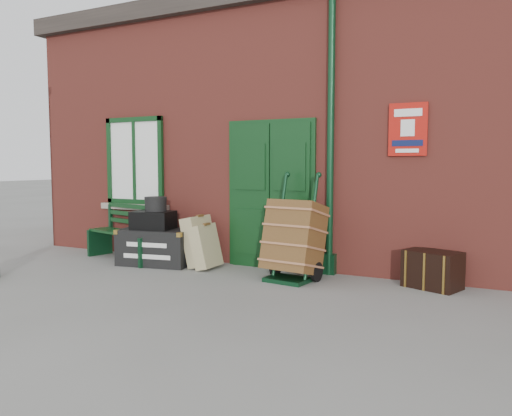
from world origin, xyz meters
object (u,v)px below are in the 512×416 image
Objects in this scene: houdini_trunk at (156,247)px; dark_trunk at (433,270)px; bench at (128,231)px; porter_trolley at (294,239)px.

dark_trunk is (4.13, 0.35, -0.04)m from houdini_trunk.
bench is at bearing 159.72° from houdini_trunk.
bench is 2.41× the size of dark_trunk.
dark_trunk is (1.78, 0.34, -0.32)m from porter_trolley.
bench reaches higher than dark_trunk.
dark_trunk is at bearing 18.26° from porter_trolley.
porter_trolley reaches higher than dark_trunk.
bench is at bearing -174.89° from porter_trolley.
bench is 4.83m from dark_trunk.
houdini_trunk is at bearing 4.36° from bench.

